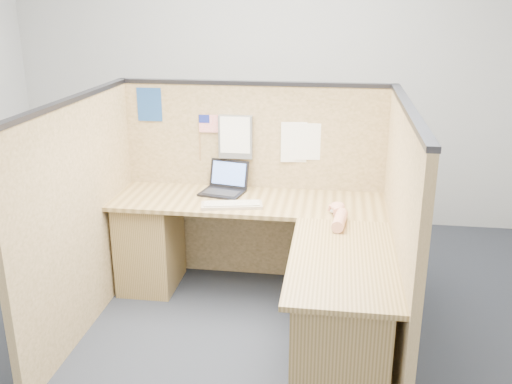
% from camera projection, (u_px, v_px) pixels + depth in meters
% --- Properties ---
extents(floor, '(5.00, 5.00, 0.00)m').
position_uv_depth(floor, '(232.00, 341.00, 3.68)').
color(floor, '#20252E').
rests_on(floor, ground).
extents(wall_back, '(5.00, 0.00, 5.00)m').
position_uv_depth(wall_back, '(274.00, 77.00, 5.34)').
color(wall_back, '#AFB2B5').
rests_on(wall_back, floor).
extents(wall_front, '(5.00, 0.00, 5.00)m').
position_uv_depth(wall_front, '(13.00, 373.00, 1.12)').
color(wall_front, '#AFB2B5').
rests_on(wall_front, floor).
extents(cubicle_partitions, '(2.06, 1.83, 1.53)m').
position_uv_depth(cubicle_partitions, '(242.00, 207.00, 3.83)').
color(cubicle_partitions, brown).
rests_on(cubicle_partitions, floor).
extents(l_desk, '(1.95, 1.75, 0.73)m').
position_uv_depth(l_desk, '(266.00, 268.00, 3.79)').
color(l_desk, brown).
rests_on(l_desk, floor).
extents(laptop, '(0.34, 0.35, 0.22)m').
position_uv_depth(laptop, '(223.00, 185.00, 4.24)').
color(laptop, black).
rests_on(laptop, l_desk).
extents(keyboard, '(0.44, 0.23, 0.03)m').
position_uv_depth(keyboard, '(232.00, 205.00, 3.94)').
color(keyboard, gray).
rests_on(keyboard, l_desk).
extents(mouse, '(0.12, 0.08, 0.05)m').
position_uv_depth(mouse, '(337.00, 210.00, 3.81)').
color(mouse, silver).
rests_on(mouse, l_desk).
extents(hand_forearm, '(0.12, 0.41, 0.09)m').
position_uv_depth(hand_forearm, '(339.00, 216.00, 3.67)').
color(hand_forearm, tan).
rests_on(hand_forearm, l_desk).
extents(blue_poster, '(0.19, 0.01, 0.25)m').
position_uv_depth(blue_poster, '(149.00, 105.00, 4.26)').
color(blue_poster, navy).
rests_on(blue_poster, cubicle_partitions).
extents(american_flag, '(0.21, 0.01, 0.36)m').
position_uv_depth(american_flag, '(209.00, 125.00, 4.23)').
color(american_flag, olive).
rests_on(american_flag, cubicle_partitions).
extents(file_holder, '(0.25, 0.05, 0.32)m').
position_uv_depth(file_holder, '(236.00, 137.00, 4.22)').
color(file_holder, slate).
rests_on(file_holder, cubicle_partitions).
extents(paper_left, '(0.24, 0.03, 0.30)m').
position_uv_depth(paper_left, '(297.00, 142.00, 4.19)').
color(paper_left, white).
rests_on(paper_left, cubicle_partitions).
extents(paper_right, '(0.21, 0.03, 0.27)m').
position_uv_depth(paper_right, '(309.00, 142.00, 4.18)').
color(paper_right, white).
rests_on(paper_right, cubicle_partitions).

